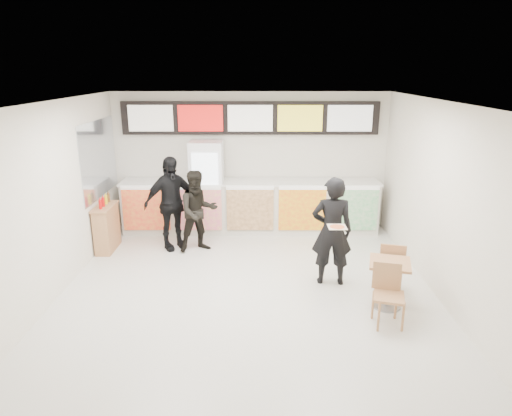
{
  "coord_description": "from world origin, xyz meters",
  "views": [
    {
      "loc": [
        0.16,
        -6.47,
        3.46
      ],
      "look_at": [
        0.13,
        1.2,
        1.11
      ],
      "focal_mm": 32.0,
      "sensor_mm": 36.0,
      "label": 1
    }
  ],
  "objects_px": {
    "customer_left": "(198,211)",
    "customer_mid": "(171,203)",
    "service_counter": "(250,206)",
    "condiment_ledge": "(107,227)",
    "drinks_fridge": "(207,187)",
    "cafe_table": "(389,276)",
    "customer_main": "(332,231)"
  },
  "relations": [
    {
      "from": "customer_main",
      "to": "cafe_table",
      "type": "relative_size",
      "value": 1.19
    },
    {
      "from": "cafe_table",
      "to": "customer_main",
      "type": "bearing_deg",
      "value": 147.11
    },
    {
      "from": "cafe_table",
      "to": "condiment_ledge",
      "type": "distance_m",
      "value": 5.43
    },
    {
      "from": "condiment_ledge",
      "to": "customer_left",
      "type": "bearing_deg",
      "value": -0.98
    },
    {
      "from": "customer_mid",
      "to": "drinks_fridge",
      "type": "bearing_deg",
      "value": 24.48
    },
    {
      "from": "customer_main",
      "to": "cafe_table",
      "type": "bearing_deg",
      "value": 135.38
    },
    {
      "from": "service_counter",
      "to": "drinks_fridge",
      "type": "xyz_separation_m",
      "value": [
        -0.93,
        0.02,
        0.43
      ]
    },
    {
      "from": "customer_main",
      "to": "condiment_ledge",
      "type": "distance_m",
      "value": 4.46
    },
    {
      "from": "drinks_fridge",
      "to": "cafe_table",
      "type": "distance_m",
      "value": 4.58
    },
    {
      "from": "condiment_ledge",
      "to": "cafe_table",
      "type": "bearing_deg",
      "value": -24.72
    },
    {
      "from": "customer_left",
      "to": "customer_mid",
      "type": "xyz_separation_m",
      "value": [
        -0.55,
        0.12,
        0.13
      ]
    },
    {
      "from": "customer_left",
      "to": "drinks_fridge",
      "type": "bearing_deg",
      "value": 64.06
    },
    {
      "from": "service_counter",
      "to": "cafe_table",
      "type": "distance_m",
      "value": 3.97
    },
    {
      "from": "customer_main",
      "to": "drinks_fridge",
      "type": "bearing_deg",
      "value": -44.98
    },
    {
      "from": "service_counter",
      "to": "condiment_ledge",
      "type": "bearing_deg",
      "value": -158.83
    },
    {
      "from": "cafe_table",
      "to": "condiment_ledge",
      "type": "relative_size",
      "value": 1.42
    },
    {
      "from": "service_counter",
      "to": "customer_mid",
      "type": "xyz_separation_m",
      "value": [
        -1.54,
        -1.0,
        0.36
      ]
    },
    {
      "from": "drinks_fridge",
      "to": "customer_mid",
      "type": "xyz_separation_m",
      "value": [
        -0.61,
        -1.02,
        -0.07
      ]
    },
    {
      "from": "drinks_fridge",
      "to": "customer_mid",
      "type": "relative_size",
      "value": 1.07
    },
    {
      "from": "cafe_table",
      "to": "customer_left",
      "type": "bearing_deg",
      "value": 159.04
    },
    {
      "from": "customer_main",
      "to": "condiment_ledge",
      "type": "bearing_deg",
      "value": -16.11
    },
    {
      "from": "service_counter",
      "to": "customer_left",
      "type": "distance_m",
      "value": 1.52
    },
    {
      "from": "customer_left",
      "to": "condiment_ledge",
      "type": "xyz_separation_m",
      "value": [
        -1.82,
        0.03,
        -0.34
      ]
    },
    {
      "from": "customer_main",
      "to": "customer_left",
      "type": "relative_size",
      "value": 1.13
    },
    {
      "from": "customer_left",
      "to": "customer_mid",
      "type": "distance_m",
      "value": 0.57
    },
    {
      "from": "customer_main",
      "to": "cafe_table",
      "type": "distance_m",
      "value": 1.18
    },
    {
      "from": "customer_left",
      "to": "condiment_ledge",
      "type": "relative_size",
      "value": 1.49
    },
    {
      "from": "service_counter",
      "to": "customer_left",
      "type": "xyz_separation_m",
      "value": [
        -1.0,
        -1.12,
        0.23
      ]
    },
    {
      "from": "customer_mid",
      "to": "cafe_table",
      "type": "xyz_separation_m",
      "value": [
        3.66,
        -2.36,
        -0.42
      ]
    },
    {
      "from": "drinks_fridge",
      "to": "customer_left",
      "type": "bearing_deg",
      "value": -93.18
    },
    {
      "from": "condiment_ledge",
      "to": "customer_main",
      "type": "bearing_deg",
      "value": -19.16
    },
    {
      "from": "cafe_table",
      "to": "customer_mid",
      "type": "bearing_deg",
      "value": 161.92
    }
  ]
}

